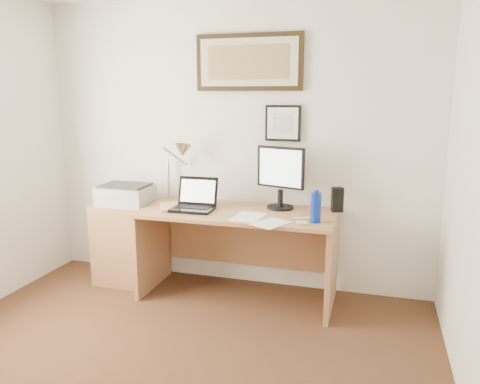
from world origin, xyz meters
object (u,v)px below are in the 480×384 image
at_px(desk, 240,236).
at_px(laptop, 194,203).
at_px(book, 160,207).
at_px(side_cabinet, 126,243).
at_px(printer, 126,194).
at_px(lcd_monitor, 280,175).
at_px(water_bottle, 316,208).

xyz_separation_m(desk, laptop, (-0.36, -0.12, 0.29)).
bearing_deg(book, side_cabinet, 160.72).
distance_m(side_cabinet, printer, 0.45).
distance_m(book, printer, 0.43).
height_order(side_cabinet, laptop, laptop).
bearing_deg(side_cabinet, lcd_monitor, 5.40).
distance_m(water_bottle, lcd_monitor, 0.51).
bearing_deg(printer, book, -19.40).
distance_m(side_cabinet, water_bottle, 1.81).
height_order(desk, laptop, laptop).
relative_size(side_cabinet, water_bottle, 3.28).
bearing_deg(side_cabinet, printer, -17.36).
bearing_deg(desk, printer, -177.63).
height_order(desk, printer, printer).
bearing_deg(desk, lcd_monitor, 16.76).
xyz_separation_m(laptop, lcd_monitor, (0.68, 0.22, 0.23)).
bearing_deg(lcd_monitor, printer, -174.17).
bearing_deg(water_bottle, laptop, 173.50).
bearing_deg(lcd_monitor, book, -163.62).
bearing_deg(book, laptop, 12.50).
xyz_separation_m(side_cabinet, book, (0.43, -0.15, 0.40)).
xyz_separation_m(side_cabinet, lcd_monitor, (1.39, 0.13, 0.68)).
bearing_deg(printer, water_bottle, -6.56).
xyz_separation_m(side_cabinet, laptop, (0.71, -0.09, 0.44)).
xyz_separation_m(water_bottle, printer, (-1.70, 0.20, -0.04)).
distance_m(side_cabinet, book, 0.60).
height_order(book, lcd_monitor, lcd_monitor).
relative_size(side_cabinet, printer, 1.66).
bearing_deg(water_bottle, lcd_monitor, 135.28).
distance_m(side_cabinet, lcd_monitor, 1.55).
relative_size(book, desk, 0.18).
bearing_deg(lcd_monitor, water_bottle, -44.72).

